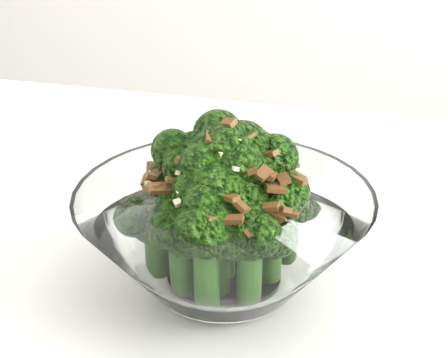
# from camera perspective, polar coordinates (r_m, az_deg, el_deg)

# --- Properties ---
(broccoli_dish) EXTENTS (0.20, 0.20, 0.13)m
(broccoli_dish) POSITION_cam_1_polar(r_m,az_deg,el_deg) (0.47, 0.01, -3.99)
(broccoli_dish) COLOR white
(broccoli_dish) RESTS_ON table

